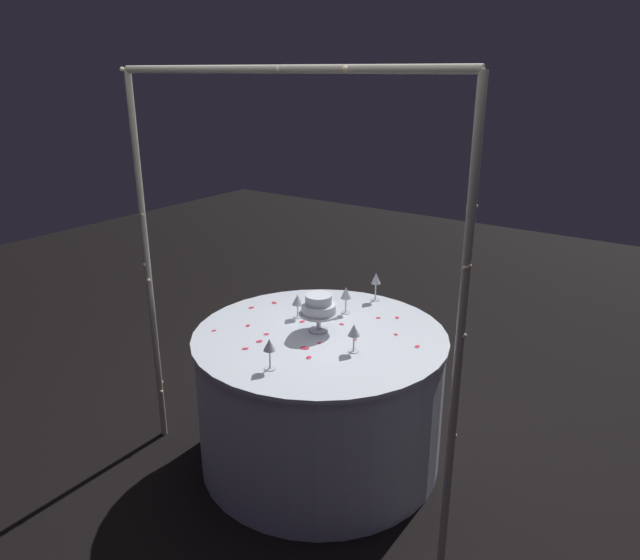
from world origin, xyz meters
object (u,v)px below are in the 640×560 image
(wine_glass_2, at_px, (270,346))
(wine_glass_4, at_px, (346,294))
(wine_glass_3, at_px, (376,280))
(tiered_cake, at_px, (319,307))
(decorative_arch, at_px, (274,241))
(wine_glass_0, at_px, (298,301))
(wine_glass_1, at_px, (354,331))
(main_table, at_px, (320,397))

(wine_glass_2, relative_size, wine_glass_4, 0.99)
(wine_glass_2, relative_size, wine_glass_3, 0.89)
(tiered_cake, xyz_separation_m, wine_glass_2, (-0.06, 0.50, -0.02))
(decorative_arch, distance_m, wine_glass_0, 0.75)
(wine_glass_3, bearing_deg, wine_glass_0, 64.86)
(wine_glass_1, height_order, wine_glass_3, wine_glass_3)
(tiered_cake, xyz_separation_m, wine_glass_4, (0.02, -0.31, -0.02))
(decorative_arch, relative_size, tiered_cake, 9.94)
(main_table, distance_m, wine_glass_1, 0.58)
(wine_glass_2, height_order, wine_glass_3, wine_glass_3)
(wine_glass_4, bearing_deg, wine_glass_1, 127.17)
(main_table, relative_size, wine_glass_2, 8.79)
(decorative_arch, height_order, wine_glass_1, decorative_arch)
(wine_glass_2, bearing_deg, wine_glass_3, -87.93)
(tiered_cake, height_order, wine_glass_2, tiered_cake)
(decorative_arch, xyz_separation_m, wine_glass_4, (0.05, -0.71, -0.50))
(decorative_arch, bearing_deg, main_table, -90.15)
(main_table, xyz_separation_m, wine_glass_2, (-0.03, 0.47, 0.52))
(main_table, xyz_separation_m, wine_glass_1, (-0.26, 0.08, 0.51))
(decorative_arch, height_order, wine_glass_4, decorative_arch)
(wine_glass_0, xyz_separation_m, wine_glass_4, (-0.19, -0.22, 0.02))
(wine_glass_4, bearing_deg, wine_glass_2, 95.68)
(tiered_cake, height_order, wine_glass_3, tiered_cake)
(decorative_arch, relative_size, wine_glass_3, 12.24)
(decorative_arch, bearing_deg, wine_glass_3, -89.64)
(wine_glass_0, bearing_deg, wine_glass_2, 115.05)
(decorative_arch, xyz_separation_m, tiered_cake, (0.03, -0.40, -0.47))
(wine_glass_1, bearing_deg, tiered_cake, -19.80)
(wine_glass_0, distance_m, wine_glass_3, 0.55)
(decorative_arch, height_order, wine_glass_2, decorative_arch)
(main_table, height_order, wine_glass_4, wine_glass_4)
(tiered_cake, distance_m, wine_glass_4, 0.31)
(decorative_arch, bearing_deg, wine_glass_4, -86.22)
(decorative_arch, xyz_separation_m, wine_glass_1, (-0.27, -0.30, -0.50))
(tiered_cake, bearing_deg, wine_glass_2, 97.17)
(wine_glass_4, bearing_deg, main_table, 98.11)
(decorative_arch, relative_size, wine_glass_2, 13.68)
(wine_glass_1, bearing_deg, decorative_arch, 48.27)
(decorative_arch, relative_size, wine_glass_1, 14.44)
(wine_glass_0, distance_m, wine_glass_1, 0.54)
(tiered_cake, relative_size, wine_glass_4, 1.37)
(wine_glass_4, bearing_deg, wine_glass_3, -98.19)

